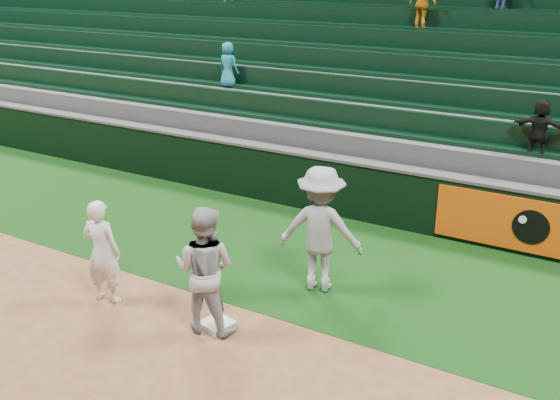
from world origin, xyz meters
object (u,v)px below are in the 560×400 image
Objects in this scene: first_base at (217,324)px; baserunner at (205,270)px; first_baseman at (102,252)px; base_coach at (321,229)px.

baserunner reaches higher than first_base.
first_baseman is 1.87m from baserunner.
first_base is 2.20m from base_coach.
base_coach is at bearing -125.65° from baserunner.
first_base is at bearing 53.22° from base_coach.
first_base is at bearing -153.26° from baserunner.
first_baseman is (-1.97, -0.23, 0.79)m from first_base.
base_coach is (0.74, 1.82, 0.99)m from first_base.
baserunner is at bearing 51.36° from base_coach.
first_baseman is 0.89× the size of baserunner.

